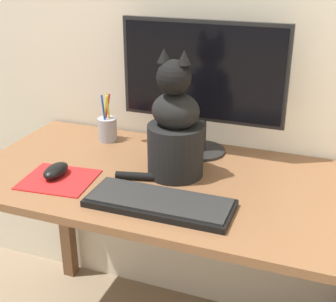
% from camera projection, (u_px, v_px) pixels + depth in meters
% --- Properties ---
extents(desk, '(1.28, 0.63, 0.72)m').
position_uv_depth(desk, '(174.00, 208.00, 1.47)').
color(desk, brown).
rests_on(desk, ground_plane).
extents(monitor, '(0.55, 0.17, 0.44)m').
position_uv_depth(monitor, '(202.00, 80.00, 1.51)').
color(monitor, black).
rests_on(monitor, desk).
extents(keyboard, '(0.40, 0.16, 0.02)m').
position_uv_depth(keyboard, '(160.00, 202.00, 1.27)').
color(keyboard, black).
rests_on(keyboard, desk).
extents(mousepad_left, '(0.23, 0.20, 0.00)m').
position_uv_depth(mousepad_left, '(59.00, 179.00, 1.41)').
color(mousepad_left, red).
rests_on(mousepad_left, desk).
extents(computer_mouse_left, '(0.06, 0.11, 0.04)m').
position_uv_depth(computer_mouse_left, '(56.00, 171.00, 1.42)').
color(computer_mouse_left, black).
rests_on(computer_mouse_left, mousepad_left).
extents(cat, '(0.26, 0.20, 0.39)m').
position_uv_depth(cat, '(175.00, 131.00, 1.39)').
color(cat, black).
rests_on(cat, desk).
extents(pen_cup, '(0.07, 0.07, 0.17)m').
position_uv_depth(pen_cup, '(107.00, 128.00, 1.69)').
color(pen_cup, '#99999E').
rests_on(pen_cup, desk).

